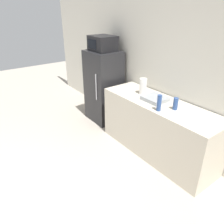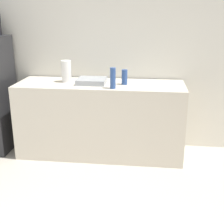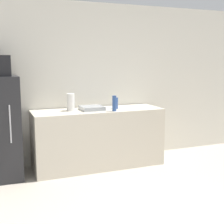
{
  "view_description": "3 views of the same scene",
  "coord_description": "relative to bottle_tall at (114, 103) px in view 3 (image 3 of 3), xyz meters",
  "views": [
    {
      "loc": [
        2.05,
        0.51,
        2.27
      ],
      "look_at": [
        0.12,
        1.95,
        1.08
      ],
      "focal_mm": 35.0,
      "sensor_mm": 36.0,
      "label": 1
    },
    {
      "loc": [
        0.61,
        -0.72,
        1.75
      ],
      "look_at": [
        0.29,
        1.98,
        0.87
      ],
      "focal_mm": 50.0,
      "sensor_mm": 36.0,
      "label": 2
    },
    {
      "loc": [
        -1.54,
        -1.63,
        1.68
      ],
      "look_at": [
        -0.15,
        1.9,
        1.05
      ],
      "focal_mm": 50.0,
      "sensor_mm": 36.0,
      "label": 3
    }
  ],
  "objects": [
    {
      "name": "sink_basin",
      "position": [
        -0.28,
        0.23,
        -0.09
      ],
      "size": [
        0.35,
        0.32,
        0.06
      ],
      "primitive_type": "cube",
      "color": "#9EA3A8",
      "rests_on": "counter"
    },
    {
      "name": "wall_back",
      "position": [
        -0.21,
        0.61,
        0.26
      ],
      "size": [
        8.0,
        0.06,
        2.6
      ],
      "primitive_type": "cube",
      "color": "silver",
      "rests_on": "ground_plane"
    },
    {
      "name": "bottle_tall",
      "position": [
        0.0,
        0.0,
        0.0
      ],
      "size": [
        0.06,
        0.06,
        0.24
      ],
      "primitive_type": "cylinder",
      "color": "#2D4C8C",
      "rests_on": "counter"
    },
    {
      "name": "paper_towel_roll",
      "position": [
        -0.61,
        0.27,
        0.01
      ],
      "size": [
        0.12,
        0.12,
        0.26
      ],
      "primitive_type": "cylinder",
      "color": "white",
      "rests_on": "counter"
    },
    {
      "name": "bottle_short",
      "position": [
        0.11,
        0.22,
        -0.03
      ],
      "size": [
        0.07,
        0.07,
        0.18
      ],
      "primitive_type": "cylinder",
      "color": "#2D4C8C",
      "rests_on": "counter"
    },
    {
      "name": "counter",
      "position": [
        -0.18,
        0.24,
        -0.58
      ],
      "size": [
        2.04,
        0.66,
        0.92
      ],
      "primitive_type": "cube",
      "color": "beige",
      "rests_on": "ground_plane"
    }
  ]
}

